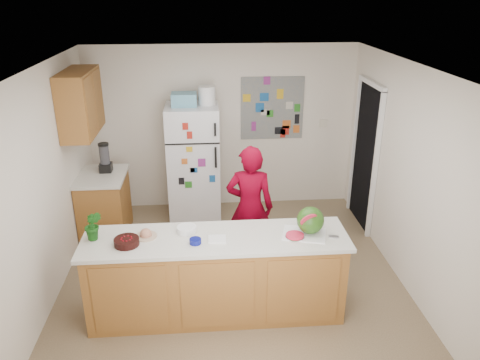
{
  "coord_description": "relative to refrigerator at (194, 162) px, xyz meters",
  "views": [
    {
      "loc": [
        -0.28,
        -4.62,
        3.25
      ],
      "look_at": [
        0.1,
        0.2,
        1.24
      ],
      "focal_mm": 35.0,
      "sensor_mm": 36.0,
      "label": 1
    }
  ],
  "objects": [
    {
      "name": "paper_towel",
      "position": [
        0.26,
        -2.44,
        0.08
      ],
      "size": [
        0.18,
        0.16,
        0.02
      ],
      "primitive_type": "cube",
      "rotation": [
        0.0,
        0.0,
        -0.02
      ],
      "color": "white",
      "rests_on": "peninsula_top"
    },
    {
      "name": "floor",
      "position": [
        0.45,
        -1.88,
        -0.86
      ],
      "size": [
        4.0,
        4.5,
        0.02
      ],
      "primitive_type": "cube",
      "color": "brown",
      "rests_on": "ground"
    },
    {
      "name": "upper_cabinets",
      "position": [
        -1.37,
        -0.58,
        1.05
      ],
      "size": [
        0.35,
        1.0,
        0.8
      ],
      "primitive_type": "cube",
      "color": "brown",
      "rests_on": "wall_left"
    },
    {
      "name": "white_bowl",
      "position": [
        -0.04,
        -2.25,
        0.1
      ],
      "size": [
        0.26,
        0.26,
        0.06
      ],
      "primitive_type": "cylinder",
      "rotation": [
        0.0,
        0.0,
        -0.36
      ],
      "color": "white",
      "rests_on": "peninsula_top"
    },
    {
      "name": "fridge_top_bin",
      "position": [
        -0.1,
        0.0,
        0.94
      ],
      "size": [
        0.35,
        0.28,
        0.18
      ],
      "primitive_type": "cube",
      "color": "#5999B2",
      "rests_on": "refrigerator"
    },
    {
      "name": "potted_plant",
      "position": [
        -0.95,
        -2.33,
        0.23
      ],
      "size": [
        0.19,
        0.16,
        0.32
      ],
      "primitive_type": "imported",
      "rotation": [
        0.0,
        0.0,
        6.19
      ],
      "color": "#194915",
      "rests_on": "peninsula_top"
    },
    {
      "name": "peninsula_top",
      "position": [
        0.25,
        -2.38,
        0.05
      ],
      "size": [
        2.68,
        0.7,
        0.04
      ],
      "primitive_type": "cube",
      "color": "silver",
      "rests_on": "peninsula_base"
    },
    {
      "name": "cherry_bowl",
      "position": [
        -0.62,
        -2.46,
        0.11
      ],
      "size": [
        0.32,
        0.32,
        0.07
      ],
      "primitive_type": "cylinder",
      "rotation": [
        0.0,
        0.0,
        -0.43
      ],
      "color": "black",
      "rests_on": "peninsula_top"
    },
    {
      "name": "refrigerator",
      "position": [
        0.0,
        0.0,
        0.0
      ],
      "size": [
        0.75,
        0.7,
        1.7
      ],
      "primitive_type": "cube",
      "color": "silver",
      "rests_on": "floor"
    },
    {
      "name": "watermelon",
      "position": [
        1.21,
        -2.38,
        0.22
      ],
      "size": [
        0.28,
        0.28,
        0.28
      ],
      "primitive_type": "sphere",
      "color": "#27630F",
      "rests_on": "cutting_board"
    },
    {
      "name": "side_counter_top",
      "position": [
        -1.24,
        -0.53,
        0.03
      ],
      "size": [
        0.64,
        0.84,
        0.04
      ],
      "primitive_type": "cube",
      "color": "silver",
      "rests_on": "side_counter_base"
    },
    {
      "name": "watermelon_slice",
      "position": [
        1.04,
        -2.45,
        0.09
      ],
      "size": [
        0.18,
        0.18,
        0.02
      ],
      "primitive_type": "cylinder",
      "color": "red",
      "rests_on": "cutting_board"
    },
    {
      "name": "keys",
      "position": [
        1.43,
        -2.47,
        0.08
      ],
      "size": [
        0.11,
        0.07,
        0.01
      ],
      "primitive_type": "cube",
      "rotation": [
        0.0,
        0.0,
        -0.26
      ],
      "color": "gray",
      "rests_on": "peninsula_top"
    },
    {
      "name": "doorway",
      "position": [
        2.44,
        -0.43,
        0.17
      ],
      "size": [
        0.03,
        0.85,
        2.04
      ],
      "primitive_type": "cube",
      "color": "black",
      "rests_on": "ground"
    },
    {
      "name": "cutting_board",
      "position": [
        1.15,
        -2.4,
        0.08
      ],
      "size": [
        0.49,
        0.42,
        0.01
      ],
      "primitive_type": "cube",
      "rotation": [
        0.0,
        0.0,
        -0.26
      ],
      "color": "white",
      "rests_on": "peninsula_top"
    },
    {
      "name": "plate",
      "position": [
        -0.45,
        -2.32,
        0.08
      ],
      "size": [
        0.24,
        0.24,
        0.02
      ],
      "primitive_type": "cylinder",
      "rotation": [
        0.0,
        0.0,
        0.1
      ],
      "color": "beige",
      "rests_on": "peninsula_top"
    },
    {
      "name": "photo_collage",
      "position": [
        1.2,
        0.36,
        0.7
      ],
      "size": [
        0.95,
        0.01,
        0.95
      ],
      "primitive_type": "cube",
      "color": "slate",
      "rests_on": "wall_back"
    },
    {
      "name": "wall_left",
      "position": [
        -1.56,
        -1.88,
        0.4
      ],
      "size": [
        0.02,
        4.5,
        2.5
      ],
      "primitive_type": "cube",
      "color": "beige",
      "rests_on": "ground"
    },
    {
      "name": "person",
      "position": [
        0.69,
        -1.46,
        -0.06
      ],
      "size": [
        0.62,
        0.45,
        1.57
      ],
      "primitive_type": "imported",
      "rotation": [
        0.0,
        0.0,
        3.01
      ],
      "color": "#670013",
      "rests_on": "floor"
    },
    {
      "name": "wall_back",
      "position": [
        0.45,
        0.38,
        0.4
      ],
      "size": [
        4.0,
        0.02,
        2.5
      ],
      "primitive_type": "cube",
      "color": "beige",
      "rests_on": "ground"
    },
    {
      "name": "wall_right",
      "position": [
        2.46,
        -1.88,
        0.4
      ],
      "size": [
        0.02,
        4.5,
        2.5
      ],
      "primitive_type": "cube",
      "color": "beige",
      "rests_on": "ground"
    },
    {
      "name": "ceiling",
      "position": [
        0.45,
        -1.88,
        1.66
      ],
      "size": [
        4.0,
        4.5,
        0.02
      ],
      "primitive_type": "cube",
      "color": "white",
      "rests_on": "wall_back"
    },
    {
      "name": "cobalt_bowl",
      "position": [
        0.05,
        -2.49,
        0.1
      ],
      "size": [
        0.14,
        0.14,
        0.05
      ],
      "primitive_type": "cylinder",
      "rotation": [
        0.0,
        0.0,
        0.22
      ],
      "color": "navy",
      "rests_on": "peninsula_top"
    },
    {
      "name": "peninsula_base",
      "position": [
        0.25,
        -2.38,
        -0.41
      ],
      "size": [
        2.6,
        0.62,
        0.88
      ],
      "primitive_type": "cube",
      "color": "brown",
      "rests_on": "floor"
    },
    {
      "name": "blender_appliance",
      "position": [
        -1.19,
        -0.41,
        0.24
      ],
      "size": [
        0.13,
        0.13,
        0.38
      ],
      "primitive_type": "cylinder",
      "color": "black",
      "rests_on": "side_counter_top"
    },
    {
      "name": "side_counter_base",
      "position": [
        -1.24,
        -0.53,
        -0.42
      ],
      "size": [
        0.6,
        0.8,
        0.86
      ],
      "primitive_type": "cube",
      "color": "brown",
      "rests_on": "floor"
    }
  ]
}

